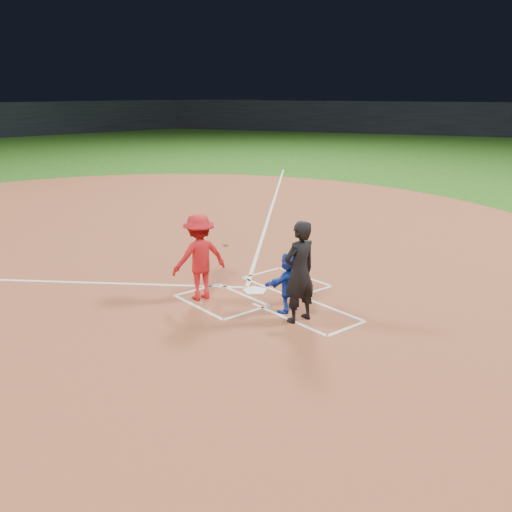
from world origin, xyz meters
TOP-DOWN VIEW (x-y plane):
  - ground at (0.00, 0.00)m, footprint 120.00×120.00m
  - home_plate_dirt at (0.00, 6.00)m, footprint 28.00×28.00m
  - stadium_wall_right at (42.00, 24.00)m, footprint 31.04×52.56m
  - home_plate at (0.00, 0.00)m, footprint 0.60×0.60m
  - catcher at (-0.24, -1.39)m, footprint 1.22×0.54m
  - umpire at (-0.44, -1.90)m, footprint 0.77×0.52m
  - chalk_markings at (0.00, 5.29)m, footprint 28.35×17.32m
  - batter_at_plate at (-1.22, 0.42)m, footprint 1.52×1.00m

SIDE VIEW (x-z plane):
  - ground at x=0.00m, z-range 0.00..0.00m
  - home_plate_dirt at x=0.00m, z-range 0.00..0.01m
  - chalk_markings at x=0.00m, z-range 0.01..0.02m
  - home_plate at x=0.00m, z-range 0.01..0.03m
  - catcher at x=-0.24m, z-range 0.01..1.28m
  - batter_at_plate at x=-1.22m, z-range 0.01..1.92m
  - umpire at x=-0.44m, z-range 0.01..2.07m
  - stadium_wall_right at x=42.00m, z-range 0.00..3.20m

